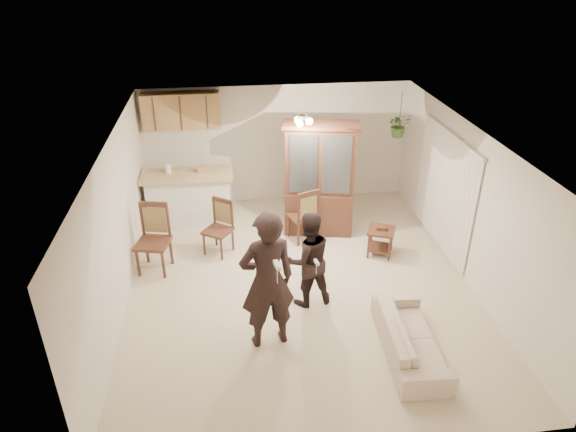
{
  "coord_description": "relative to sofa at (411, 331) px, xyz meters",
  "views": [
    {
      "loc": [
        -1.08,
        -6.9,
        4.97
      ],
      "look_at": [
        -0.14,
        0.4,
        1.06
      ],
      "focal_mm": 32.0,
      "sensor_mm": 36.0,
      "label": 1
    }
  ],
  "objects": [
    {
      "name": "hanging_plant",
      "position": [
        1.05,
        4.19,
        1.48
      ],
      "size": [
        0.43,
        0.37,
        0.48
      ],
      "primitive_type": "imported",
      "color": "#366026",
      "rests_on": "ceiling"
    },
    {
      "name": "bar_top",
      "position": [
        -3.1,
        4.14,
        0.68
      ],
      "size": [
        1.75,
        0.7,
        0.08
      ],
      "primitive_type": "cube",
      "color": "tan",
      "rests_on": "breakfast_bar"
    },
    {
      "name": "adult",
      "position": [
        -1.89,
        0.46,
        0.53
      ],
      "size": [
        0.72,
        0.54,
        1.8
      ],
      "primitive_type": "imported",
      "rotation": [
        0.0,
        0.0,
        3.32
      ],
      "color": "black",
      "rests_on": "floor"
    },
    {
      "name": "vertical_blinds",
      "position": [
        1.46,
        2.69,
        0.73
      ],
      "size": [
        0.06,
        2.3,
        2.1
      ],
      "primitive_type": null,
      "color": "silver",
      "rests_on": "wall_right"
    },
    {
      "name": "china_hutch",
      "position": [
        -0.63,
        3.5,
        0.71
      ],
      "size": [
        1.46,
        0.79,
        2.17
      ],
      "rotation": [
        0.0,
        0.0,
        -0.2
      ],
      "color": "#341C13",
      "rests_on": "floor"
    },
    {
      "name": "chair_hutch_right",
      "position": [
        -0.99,
        3.23,
        -0.06
      ],
      "size": [
        0.61,
        0.61,
        1.07
      ],
      "rotation": [
        0.0,
        0.0,
        3.51
      ],
      "color": "#341C13",
      "rests_on": "floor"
    },
    {
      "name": "breakfast_bar",
      "position": [
        -3.1,
        4.14,
        0.13
      ],
      "size": [
        1.6,
        0.55,
        1.0
      ],
      "primitive_type": "cube",
      "color": "silver",
      "rests_on": "floor"
    },
    {
      "name": "controller_child",
      "position": [
        -1.14,
        0.94,
        0.59
      ],
      "size": [
        0.06,
        0.14,
        0.04
      ],
      "primitive_type": "cube",
      "rotation": [
        0.0,
        0.0,
        3.32
      ],
      "color": "white",
      "rests_on": "child"
    },
    {
      "name": "child",
      "position": [
        -1.21,
        1.3,
        0.31
      ],
      "size": [
        0.74,
        0.62,
        1.35
      ],
      "primitive_type": "imported",
      "rotation": [
        0.0,
        0.0,
        3.32
      ],
      "color": "black",
      "rests_on": "floor"
    },
    {
      "name": "controller_adult",
      "position": [
        -1.81,
        -0.01,
        1.21
      ],
      "size": [
        0.09,
        0.19,
        0.05
      ],
      "primitive_type": "cube",
      "rotation": [
        0.0,
        0.0,
        3.32
      ],
      "color": "white",
      "rests_on": "adult"
    },
    {
      "name": "chair_hutch_left",
      "position": [
        -2.56,
        2.93,
        -0.08
      ],
      "size": [
        0.62,
        0.62,
        1.01
      ],
      "rotation": [
        0.0,
        0.0,
        -0.61
      ],
      "color": "#341C13",
      "rests_on": "floor"
    },
    {
      "name": "wall_back",
      "position": [
        -1.25,
        5.04,
        0.88
      ],
      "size": [
        5.5,
        0.02,
        2.5
      ],
      "primitive_type": "cube",
      "color": "silver",
      "rests_on": "ground"
    },
    {
      "name": "wall_right",
      "position": [
        1.5,
        1.79,
        0.88
      ],
      "size": [
        0.02,
        6.5,
        2.5
      ],
      "primitive_type": "cube",
      "color": "silver",
      "rests_on": "ground"
    },
    {
      "name": "ceiling",
      "position": [
        -1.25,
        1.79,
        2.13
      ],
      "size": [
        5.5,
        6.5,
        0.02
      ],
      "primitive_type": "cube",
      "color": "silver",
      "rests_on": "wall_back"
    },
    {
      "name": "wall_left",
      "position": [
        -4.0,
        1.79,
        0.88
      ],
      "size": [
        0.02,
        6.5,
        2.5
      ],
      "primitive_type": "cube",
      "color": "silver",
      "rests_on": "ground"
    },
    {
      "name": "sofa",
      "position": [
        0.0,
        0.0,
        0.0
      ],
      "size": [
        0.84,
        1.91,
        0.73
      ],
      "primitive_type": "imported",
      "rotation": [
        0.0,
        0.0,
        1.51
      ],
      "color": "beige",
      "rests_on": "floor"
    },
    {
      "name": "plant_cord",
      "position": [
        1.05,
        4.19,
        1.81
      ],
      "size": [
        0.01,
        0.01,
        0.65
      ],
      "primitive_type": "cylinder",
      "color": "black",
      "rests_on": "ceiling"
    },
    {
      "name": "side_table",
      "position": [
        0.31,
        2.5,
        -0.1
      ],
      "size": [
        0.61,
        0.61,
        0.56
      ],
      "rotation": [
        0.0,
        0.0,
        -0.41
      ],
      "color": "#341C13",
      "rests_on": "floor"
    },
    {
      "name": "ceiling_fixture",
      "position": [
        -1.05,
        2.99,
        2.03
      ],
      "size": [
        0.36,
        0.36,
        0.2
      ],
      "primitive_type": null,
      "color": "#FAECBB",
      "rests_on": "ceiling"
    },
    {
      "name": "upper_cabinets",
      "position": [
        -3.15,
        4.86,
        1.73
      ],
      "size": [
        1.5,
        0.34,
        0.7
      ],
      "primitive_type": "cube",
      "color": "brown",
      "rests_on": "wall_back"
    },
    {
      "name": "wall_front",
      "position": [
        -1.25,
        -1.46,
        0.88
      ],
      "size": [
        5.5,
        0.02,
        2.5
      ],
      "primitive_type": "cube",
      "color": "silver",
      "rests_on": "ground"
    },
    {
      "name": "chair_bar",
      "position": [
        -3.64,
        2.5,
        -0.03
      ],
      "size": [
        0.63,
        0.63,
        1.19
      ],
      "rotation": [
        0.0,
        0.0,
        -0.23
      ],
      "color": "#341C13",
      "rests_on": "floor"
    },
    {
      "name": "floor",
      "position": [
        -1.25,
        1.79,
        -0.37
      ],
      "size": [
        6.5,
        6.5,
        0.0
      ],
      "primitive_type": "plane",
      "color": "beige",
      "rests_on": "ground"
    }
  ]
}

